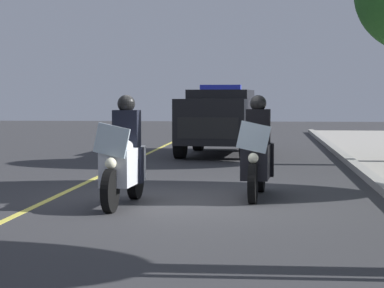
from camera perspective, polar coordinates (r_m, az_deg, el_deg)
ground_plane at (r=12.12m, az=-0.17°, el=-4.36°), size 80.00×80.00×0.00m
lane_stripe_center at (r=12.57m, az=-10.70°, el=-4.11°), size 48.00×0.12×0.01m
police_motorcycle_lead_left at (r=11.53m, az=-5.29°, el=-1.28°), size 2.14×0.61×1.72m
police_motorcycle_lead_right at (r=12.45m, az=5.03°, el=-0.92°), size 2.14×0.61×1.72m
police_suv at (r=21.75m, az=2.18°, el=1.99°), size 5.02×2.34×2.05m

